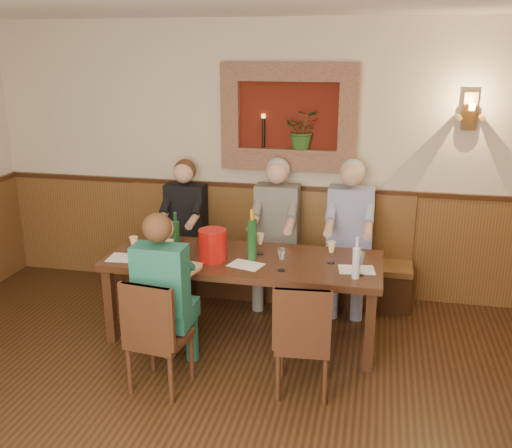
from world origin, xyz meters
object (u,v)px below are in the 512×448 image
(dining_table, at_px, (244,266))
(person_bench_right, at_px, (348,248))
(bench, at_px, (265,265))
(wine_bottle_green_b, at_px, (176,236))
(chair_near_right, at_px, (303,360))
(chair_near_left, at_px, (159,356))
(person_bench_mid, at_px, (275,243))
(person_bench_left, at_px, (184,239))
(person_chair_front, at_px, (167,310))
(spittoon_bucket, at_px, (213,245))
(wine_bottle_green_a, at_px, (252,239))
(water_bottle, at_px, (356,262))

(dining_table, relative_size, person_bench_right, 1.61)
(bench, distance_m, person_bench_right, 0.92)
(wine_bottle_green_b, bearing_deg, chair_near_right, -32.37)
(bench, height_order, chair_near_left, bench)
(person_bench_mid, xyz_separation_m, wine_bottle_green_b, (-0.76, -0.81, 0.29))
(person_bench_left, height_order, person_bench_mid, person_bench_mid)
(chair_near_left, bearing_deg, person_chair_front, 96.36)
(chair_near_left, distance_m, spittoon_bucket, 1.07)
(person_chair_front, height_order, wine_bottle_green_b, person_chair_front)
(dining_table, xyz_separation_m, person_bench_left, (-0.85, 0.84, -0.09))
(chair_near_right, relative_size, person_bench_right, 0.61)
(bench, bearing_deg, person_bench_left, -172.89)
(bench, bearing_deg, chair_near_left, -102.72)
(spittoon_bucket, bearing_deg, person_bench_right, 40.66)
(chair_near_right, xyz_separation_m, wine_bottle_green_a, (-0.56, 0.75, 0.68))
(dining_table, height_order, wine_bottle_green_a, wine_bottle_green_a)
(wine_bottle_green_b, bearing_deg, person_bench_right, 28.44)
(person_bench_mid, relative_size, person_bench_right, 0.99)
(spittoon_bucket, height_order, water_bottle, water_bottle)
(person_chair_front, bearing_deg, person_bench_mid, 70.98)
(bench, xyz_separation_m, person_bench_mid, (0.13, -0.11, 0.28))
(bench, distance_m, person_chair_front, 1.79)
(person_bench_left, bearing_deg, wine_bottle_green_b, -75.09)
(spittoon_bucket, distance_m, water_bottle, 1.24)
(dining_table, relative_size, person_bench_left, 1.69)
(bench, xyz_separation_m, wine_bottle_green_a, (0.08, -0.97, 0.61))
(chair_near_left, bearing_deg, bench, 84.36)
(bench, height_order, person_chair_front, person_chair_front)
(wine_bottle_green_a, bearing_deg, bench, 94.85)
(chair_near_right, xyz_separation_m, person_chair_front, (-1.07, 0.00, 0.30))
(chair_near_left, distance_m, wine_bottle_green_b, 1.19)
(person_bench_left, xyz_separation_m, person_bench_right, (1.71, -0.00, 0.03))
(bench, bearing_deg, chair_near_right, -69.61)
(chair_near_left, xyz_separation_m, person_chair_front, (0.00, 0.19, 0.30))
(bench, height_order, person_bench_left, person_bench_left)
(chair_near_right, height_order, person_bench_right, person_bench_right)
(bench, xyz_separation_m, person_chair_front, (-0.43, -1.72, 0.24))
(chair_near_left, relative_size, person_bench_right, 0.61)
(dining_table, height_order, spittoon_bucket, spittoon_bucket)
(person_bench_left, height_order, water_bottle, person_bench_left)
(person_bench_right, distance_m, wine_bottle_green_b, 1.72)
(person_bench_mid, xyz_separation_m, spittoon_bucket, (-0.37, -0.96, 0.28))
(person_bench_left, bearing_deg, person_bench_right, -0.07)
(person_bench_mid, distance_m, wine_bottle_green_a, 0.92)
(chair_near_right, bearing_deg, chair_near_left, -174.99)
(dining_table, bearing_deg, chair_near_left, -114.07)
(wine_bottle_green_b, height_order, water_bottle, wine_bottle_green_b)
(person_bench_right, xyz_separation_m, spittoon_bucket, (-1.11, -0.95, 0.27))
(chair_near_left, bearing_deg, person_bench_right, 61.31)
(chair_near_left, xyz_separation_m, spittoon_bucket, (0.19, 0.85, 0.62))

